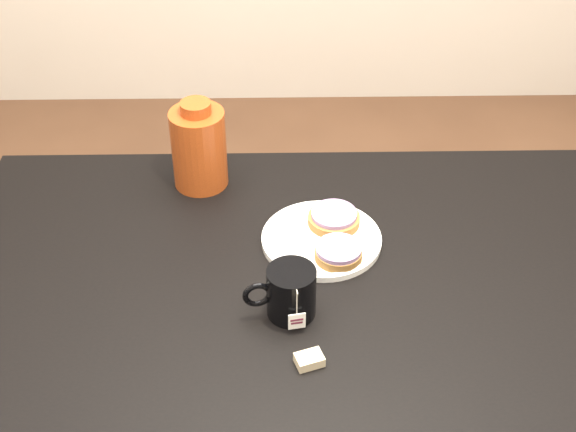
{
  "coord_description": "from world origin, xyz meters",
  "views": [
    {
      "loc": [
        -0.09,
        -1.05,
        1.76
      ],
      "look_at": [
        -0.07,
        0.14,
        0.81
      ],
      "focal_mm": 50.0,
      "sensor_mm": 36.0,
      "label": 1
    }
  ],
  "objects": [
    {
      "name": "mug",
      "position": [
        -0.07,
        -0.05,
        0.8
      ],
      "size": [
        0.13,
        0.1,
        0.1
      ],
      "rotation": [
        0.0,
        0.0,
        0.18
      ],
      "color": "black",
      "rests_on": "table"
    },
    {
      "name": "plate",
      "position": [
        -0.0,
        0.14,
        0.76
      ],
      "size": [
        0.23,
        0.23,
        0.02
      ],
      "color": "white",
      "rests_on": "table"
    },
    {
      "name": "bagel_package",
      "position": [
        -0.25,
        0.34,
        0.84
      ],
      "size": [
        0.13,
        0.13,
        0.2
      ],
      "rotation": [
        0.0,
        0.0,
        -0.18
      ],
      "color": "maroon",
      "rests_on": "table"
    },
    {
      "name": "table",
      "position": [
        0.0,
        0.0,
        0.67
      ],
      "size": [
        1.4,
        0.9,
        0.75
      ],
      "color": "black",
      "rests_on": "ground_plane"
    },
    {
      "name": "teabag_pouch",
      "position": [
        -0.04,
        -0.17,
        0.76
      ],
      "size": [
        0.05,
        0.04,
        0.02
      ],
      "primitive_type": "cube",
      "rotation": [
        0.0,
        0.0,
        0.33
      ],
      "color": "#C6B793",
      "rests_on": "table"
    },
    {
      "name": "bagel_back",
      "position": [
        0.03,
        0.18,
        0.78
      ],
      "size": [
        0.13,
        0.13,
        0.03
      ],
      "color": "brown",
      "rests_on": "plate"
    },
    {
      "name": "bagel_front",
      "position": [
        0.03,
        0.08,
        0.78
      ],
      "size": [
        0.13,
        0.13,
        0.03
      ],
      "color": "brown",
      "rests_on": "plate"
    }
  ]
}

